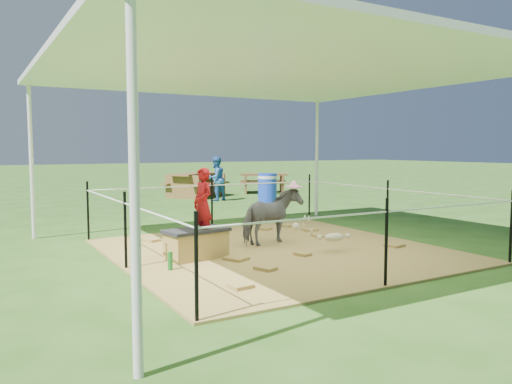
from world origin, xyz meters
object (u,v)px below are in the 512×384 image
woman (203,196)px  picnic_table_near (196,185)px  picnic_table_far (264,183)px  distant_person (216,179)px  foal (334,235)px  trash_barrel (267,188)px  straw_bale (197,245)px  pony (272,217)px  green_bottle (170,261)px

woman → picnic_table_near: bearing=148.5°
picnic_table_far → distant_person: distant_person is taller
woman → foal: size_ratio=1.13×
woman → foal: (1.82, -0.60, -0.61)m
picnic_table_far → trash_barrel: bearing=-91.2°
distant_person → woman: bearing=43.9°
foal → woman: bearing=174.5°
woman → picnic_table_near: size_ratio=0.54×
straw_bale → pony: size_ratio=0.79×
straw_bale → picnic_table_near: size_ratio=0.45×
woman → foal: 2.01m
straw_bale → distant_person: (3.63, 6.98, 0.44)m
pony → picnic_table_near: 8.29m
picnic_table_far → foal: bearing=-87.2°
trash_barrel → picnic_table_far: size_ratio=0.52×
green_bottle → distant_person: 8.54m
green_bottle → foal: bearing=-3.4°
green_bottle → pony: size_ratio=0.22×
woman → green_bottle: bearing=-64.2°
woman → picnic_table_far: size_ratio=0.61×
picnic_table_near → picnic_table_far: 2.63m
pony → foal: (0.49, -0.95, -0.20)m
woman → green_bottle: woman is taller
green_bottle → trash_barrel: trash_barrel is taller
foal → picnic_table_near: bearing=92.2°
trash_barrel → distant_person: size_ratio=0.63×
straw_bale → green_bottle: size_ratio=3.60×
green_bottle → trash_barrel: size_ratio=0.27×
straw_bale → distant_person: 7.88m
foal → distant_person: bearing=90.0°
green_bottle → foal: (2.47, -0.15, 0.13)m
pony → trash_barrel: size_ratio=1.25×
straw_bale → trash_barrel: (4.68, 5.80, 0.20)m
green_bottle → foal: 2.48m
woman → pony: (1.33, 0.35, -0.42)m
woman → pony: woman is taller
distant_person → green_bottle: bearing=41.4°
picnic_table_near → picnic_table_far: bearing=-27.4°
straw_bale → picnic_table_far: picnic_table_far is taller
green_bottle → picnic_table_near: size_ratio=0.12×
green_bottle → foal: size_ratio=0.26×
green_bottle → picnic_table_near: 9.73m
foal → picnic_table_far: bearing=77.6°
distant_person → picnic_table_far: bearing=-168.1°
picnic_table_near → picnic_table_far: (2.62, 0.18, -0.05)m
green_bottle → trash_barrel: bearing=50.1°
foal → distant_person: size_ratio=0.66×
picnic_table_near → straw_bale: bearing=-144.5°
foal → picnic_table_far: size_ratio=0.54×
straw_bale → trash_barrel: size_ratio=0.98×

